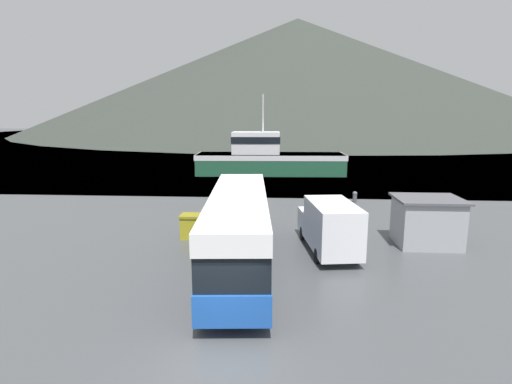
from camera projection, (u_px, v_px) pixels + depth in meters
ground_plane at (220, 364)px, 11.03m from camera, size 400.00×400.00×0.00m
water_surface at (278, 134)px, 151.01m from camera, size 240.00×240.00×0.00m
hill_backdrop at (297, 76)px, 171.45m from camera, size 218.75×218.75×46.94m
tour_bus at (239, 227)px, 17.66m from camera, size 3.30×12.23×3.41m
delivery_van at (329, 225)px, 19.95m from camera, size 2.82×6.17×2.62m
fishing_boat at (268, 158)px, 46.89m from camera, size 17.40×5.66×9.22m
storage_bin at (190, 226)px, 22.32m from camera, size 1.07×1.07×1.36m
dock_kiosk at (427, 221)px, 21.05m from camera, size 3.39×2.92×2.55m
mooring_bollard at (355, 196)px, 31.52m from camera, size 0.37×0.37×0.91m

